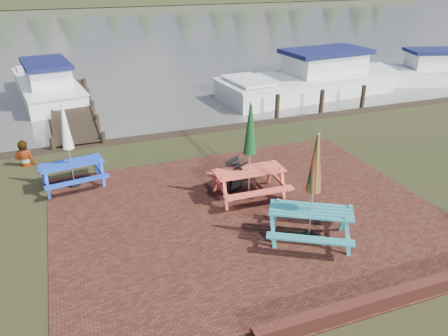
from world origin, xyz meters
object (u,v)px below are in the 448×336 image
boat_far (421,72)px  person (21,141)px  picnic_table_red (249,166)px  jetty (72,107)px  boat_near (310,81)px  picnic_table_blue (71,159)px  boat_jetty (48,86)px  picnic_table_teal (312,205)px  chalkboard (236,175)px

boat_far → person: person is taller
picnic_table_red → jetty: bearing=113.6°
jetty → boat_near: bearing=-4.4°
person → picnic_table_blue: bearing=141.3°
picnic_table_blue → boat_jetty: picnic_table_blue is taller
boat_jetty → boat_far: size_ratio=1.12×
picnic_table_blue → jetty: (0.30, 7.17, -0.68)m
picnic_table_teal → jetty: (-4.34, 11.60, -0.74)m
boat_jetty → boat_near: 12.15m
picnic_table_teal → picnic_table_blue: (-4.64, 4.43, -0.06)m
chalkboard → picnic_table_teal: bearing=-108.4°
boat_near → boat_jetty: bearing=66.7°
picnic_table_teal → person: picnic_table_teal is taller
boat_near → jetty: bearing=80.0°
picnic_table_red → boat_far: bearing=33.5°
picnic_table_blue → chalkboard: size_ratio=2.71×
picnic_table_blue → jetty: bearing=79.2°
jetty → boat_near: size_ratio=1.05×
boat_near → boat_far: 6.65m
jetty → boat_far: (17.34, -0.81, 0.25)m
picnic_table_blue → chalkboard: (4.02, -1.74, -0.36)m
chalkboard → picnic_table_red: bearing=-101.1°
picnic_table_blue → boat_jetty: size_ratio=0.32×
picnic_table_blue → boat_far: 18.76m
picnic_table_teal → boat_jetty: (-5.22, 14.46, -0.45)m
picnic_table_teal → person: (-5.91, 6.30, -0.06)m
boat_near → person: boat_near is taller
chalkboard → boat_far: boat_far is taller
picnic_table_teal → boat_near: 12.51m
boat_jetty → picnic_table_teal: bearing=-78.0°
boat_far → picnic_table_blue: bearing=125.6°
jetty → chalkboard: bearing=-67.4°
boat_near → boat_far: bearing=-95.5°
picnic_table_blue → boat_far: bearing=11.5°
jetty → boat_far: 17.37m
chalkboard → boat_near: boat_near is taller
picnic_table_red → boat_jetty: bearing=112.4°
jetty → boat_near: (10.69, -0.83, 0.36)m
jetty → person: person is taller
boat_near → person: 13.06m
picnic_table_teal → chalkboard: picnic_table_teal is taller
boat_near → person: size_ratio=5.46×
person → boat_jetty: bearing=-77.7°
picnic_table_teal → chalkboard: bearing=133.3°
picnic_table_red → boat_jetty: picnic_table_red is taller
picnic_table_teal → picnic_table_blue: picnic_table_teal is taller
picnic_table_red → picnic_table_blue: (-4.18, 2.19, -0.08)m
chalkboard → boat_far: (13.63, 8.10, -0.06)m
picnic_table_red → picnic_table_blue: picnic_table_red is taller
picnic_table_red → picnic_table_teal: bearing=-77.4°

